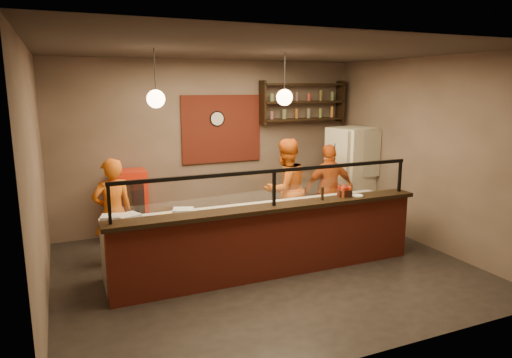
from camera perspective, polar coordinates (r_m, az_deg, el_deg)
name	(u,v)px	position (r m, az deg, el deg)	size (l,w,h in m)	color
floor	(265,268)	(7.05, 1.11, -11.11)	(6.00, 6.00, 0.00)	black
ceiling	(266,50)	(6.53, 1.23, 15.79)	(6.00, 6.00, 0.00)	#38312B
wall_back	(212,145)	(8.91, -5.55, 4.30)	(6.00, 6.00, 0.00)	#735F54
wall_left	(37,182)	(6.03, -25.74, -0.29)	(5.00, 5.00, 0.00)	#735F54
wall_right	(425,153)	(8.30, 20.39, 3.09)	(5.00, 5.00, 0.00)	#735F54
wall_front	(374,205)	(4.50, 14.53, -3.19)	(6.00, 6.00, 0.00)	#735F54
brick_patch	(222,129)	(8.92, -4.30, 6.26)	(1.60, 0.04, 1.30)	maroon
service_counter	(274,243)	(6.62, 2.22, -8.02)	(4.60, 0.25, 1.00)	maroon
counter_ledge	(274,208)	(6.46, 2.25, -3.59)	(4.70, 0.37, 0.06)	black
worktop_cabinet	(260,238)	(7.07, 0.45, -7.36)	(4.60, 0.75, 0.85)	gray
worktop	(260,210)	(6.94, 0.45, -3.84)	(4.60, 0.75, 0.05)	beige
sneeze_guard	(274,184)	(6.38, 2.28, -0.64)	(4.50, 0.05, 0.52)	white
wall_shelving	(303,102)	(9.45, 5.89, 9.57)	(1.84, 0.28, 0.85)	black
wall_clock	(217,119)	(8.86, -4.91, 7.52)	(0.30, 0.30, 0.04)	black
pendant_left	(156,99)	(6.24, -12.41, 9.77)	(0.24, 0.24, 0.77)	black
pendant_right	(284,97)	(6.87, 3.58, 10.15)	(0.24, 0.24, 0.77)	black
cook_left	(113,212)	(7.27, -17.44, -4.00)	(0.61, 0.40, 1.67)	#C45A12
cook_mid	(285,189)	(8.17, 3.69, -1.28)	(0.88, 0.69, 1.81)	#D45F14
cook_right	(329,189)	(8.58, 9.13, -1.26)	(0.98, 0.41, 1.67)	#C34E12
fridge	(351,176)	(9.32, 11.82, 0.43)	(0.80, 0.75, 1.92)	beige
red_cooler	(131,205)	(8.40, -15.31, -3.21)	(0.55, 0.50, 1.27)	red
pizza_dough	(286,205)	(7.07, 3.75, -3.31)	(0.56, 0.56, 0.01)	#F0E2CB
prep_tub_a	(128,220)	(6.31, -15.73, -4.92)	(0.30, 0.24, 0.15)	white
prep_tub_b	(113,221)	(6.34, -17.49, -4.98)	(0.29, 0.23, 0.14)	white
prep_tub_c	(183,214)	(6.46, -9.07, -4.28)	(0.28, 0.22, 0.14)	white
rolling_pin	(172,215)	(6.60, -10.52, -4.39)	(0.05, 0.05, 0.32)	yellow
condiment_caddy	(345,193)	(7.10, 11.02, -1.73)	(0.19, 0.15, 0.11)	black
pepper_mill	(322,194)	(6.81, 8.30, -1.82)	(0.04, 0.04, 0.19)	black
small_plate	(357,196)	(7.17, 12.46, -2.03)	(0.19, 0.19, 0.01)	silver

